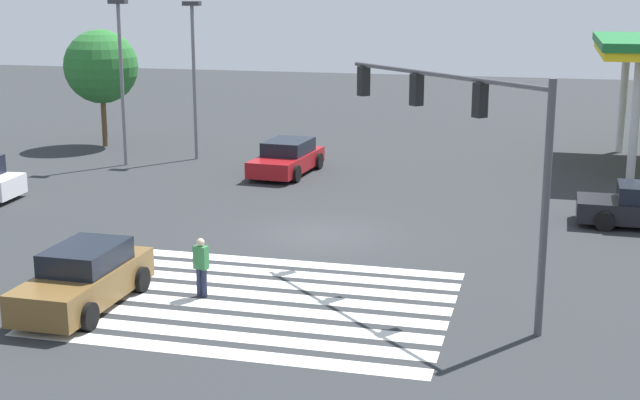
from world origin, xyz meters
name	(u,v)px	position (x,y,z in m)	size (l,w,h in m)	color
ground_plane	(320,235)	(0.00, 0.00, 0.00)	(108.77, 108.77, 0.00)	#2B2D30
crosswalk_markings	(257,301)	(0.00, -6.49, 0.00)	(9.88, 7.25, 0.01)	silver
traffic_signal_mast	(465,127)	(4.99, -4.99, 4.47)	(5.67, 5.67, 5.92)	#47474C
car_0	(84,278)	(-4.08, -7.87, 0.72)	(2.00, 4.51, 1.54)	brown
car_3	(287,158)	(-3.80, 9.07, 0.69)	(2.41, 4.82, 1.44)	maroon
pedestrian	(201,265)	(-1.49, -6.49, 0.87)	(0.40, 0.30, 1.58)	#232842
street_light_pole_a	(194,65)	(-8.86, 11.25, 4.38)	(0.80, 0.36, 7.21)	slate
street_light_pole_b	(121,66)	(-11.41, 9.12, 4.44)	(0.80, 0.36, 7.32)	slate
tree_corner_a	(101,67)	(-14.66, 13.36, 3.99)	(3.65, 3.65, 5.82)	brown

